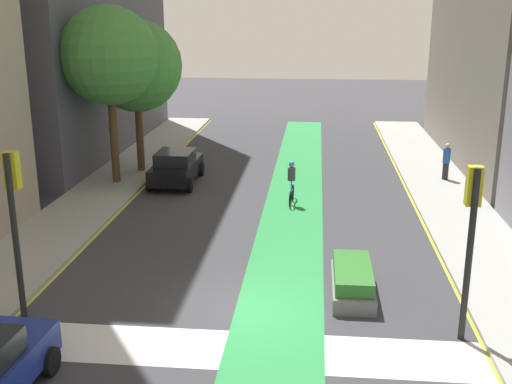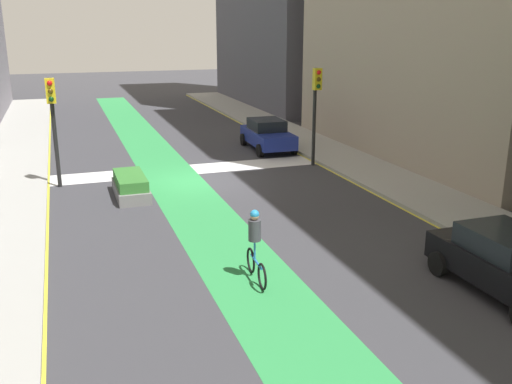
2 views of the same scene
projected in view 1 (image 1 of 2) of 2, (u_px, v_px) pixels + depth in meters
The scene contains 13 objects.
ground_plane at pixel (244, 311), 16.81m from camera, with size 120.00×120.00×0.00m, color #38383D.
bike_lane_paint at pixel (279, 313), 16.72m from camera, with size 2.40×60.00×0.01m, color #2D8C47.
crosswalk_band at pixel (234, 350), 14.90m from camera, with size 12.00×1.80×0.01m, color silver.
curb_stripe_left at pixel (30, 301), 17.37m from camera, with size 0.16×60.00×0.01m, color yellow.
curb_stripe_right at pixel (472, 321), 16.25m from camera, with size 0.16×60.00×0.01m, color yellow.
traffic_signal_near_right at pixel (471, 221), 14.67m from camera, with size 0.35×0.52×4.34m.
traffic_signal_near_left at pixel (14, 205), 15.65m from camera, with size 0.35×0.52×4.45m.
car_black_left_far at pixel (176, 167), 29.06m from camera, with size 2.03×4.21×1.57m.
cyclist_in_lane at pixel (292, 182), 25.89m from camera, with size 0.32×1.73×1.86m.
pedestrian_sidewalk_right_a at pixel (446, 161), 29.18m from camera, with size 0.34×0.34×1.72m.
street_tree_near at pixel (109, 56), 27.45m from camera, with size 4.35×4.35×7.93m.
street_tree_far at pixel (136, 66), 29.70m from camera, with size 4.39×4.39×7.31m.
median_planter at pixel (352, 281), 17.73m from camera, with size 1.16×2.84×0.85m.
Camera 1 is at (1.81, -15.14, 7.79)m, focal length 43.80 mm.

